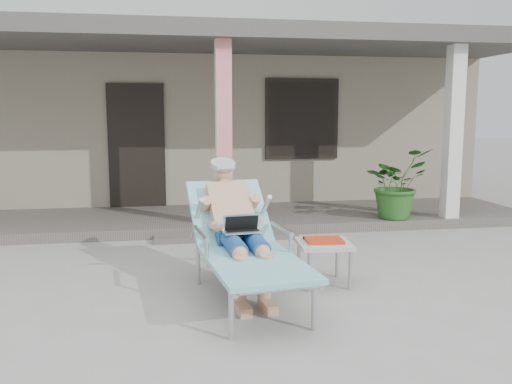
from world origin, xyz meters
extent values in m
plane|color=#9E9E99|center=(0.00, 0.00, 0.00)|extent=(60.00, 60.00, 0.00)
cube|color=gray|center=(0.00, 6.50, 1.50)|extent=(10.00, 5.00, 3.00)
cube|color=#474442|center=(0.00, 6.50, 3.15)|extent=(10.40, 5.40, 0.30)
cube|color=black|center=(-1.30, 3.97, 1.20)|extent=(0.95, 0.06, 2.10)
cube|color=black|center=(1.60, 3.97, 1.65)|extent=(1.20, 0.06, 1.30)
cube|color=black|center=(1.60, 3.96, 1.65)|extent=(1.32, 0.05, 1.42)
cube|color=#605B56|center=(0.00, 3.00, 0.07)|extent=(10.00, 2.00, 0.15)
cube|color=red|center=(0.00, 2.15, 1.45)|extent=(0.22, 0.22, 2.61)
cube|color=silver|center=(3.50, 2.15, 1.45)|extent=(0.22, 0.22, 2.61)
cube|color=#474442|center=(0.00, 3.00, 2.88)|extent=(10.00, 2.30, 0.24)
cube|color=#605B56|center=(0.00, 1.85, 0.04)|extent=(2.00, 0.30, 0.07)
cylinder|color=#B7B7BC|center=(-0.34, -1.51, 0.20)|extent=(0.05, 0.05, 0.41)
cylinder|color=#B7B7BC|center=(0.35, -1.43, 0.20)|extent=(0.05, 0.05, 0.41)
cylinder|color=#B7B7BC|center=(-0.51, -0.08, 0.20)|extent=(0.05, 0.05, 0.41)
cylinder|color=#B7B7BC|center=(0.18, 0.00, 0.20)|extent=(0.05, 0.05, 0.41)
cube|color=#B7B7BC|center=(-0.06, -0.95, 0.42)|extent=(0.84, 1.41, 0.03)
cube|color=#83BFCB|center=(-0.06, -0.95, 0.45)|extent=(0.95, 1.47, 0.04)
cube|color=#B7B7BC|center=(-0.17, 0.02, 0.68)|extent=(0.76, 0.71, 0.54)
cube|color=#83BFCB|center=(-0.17, 0.02, 0.72)|extent=(0.87, 0.80, 0.61)
cylinder|color=#A7A7AA|center=(-0.21, 0.33, 1.21)|extent=(0.30, 0.30, 0.14)
cube|color=silver|center=(-0.11, -0.48, 0.64)|extent=(0.39, 0.30, 0.26)
cube|color=#BBBBB6|center=(0.77, -0.28, 0.42)|extent=(0.57, 0.57, 0.04)
cylinder|color=#B7B7BC|center=(0.56, -0.49, 0.20)|extent=(0.04, 0.04, 0.40)
cylinder|color=#B7B7BC|center=(0.98, -0.49, 0.20)|extent=(0.04, 0.04, 0.40)
cylinder|color=#B7B7BC|center=(0.56, -0.07, 0.20)|extent=(0.04, 0.04, 0.40)
cylinder|color=#B7B7BC|center=(0.98, -0.07, 0.20)|extent=(0.04, 0.04, 0.40)
cube|color=red|center=(0.77, -0.28, 0.46)|extent=(0.39, 0.30, 0.03)
cube|color=black|center=(0.77, -0.14, 0.46)|extent=(0.37, 0.05, 0.04)
imported|color=#26591E|center=(2.66, 2.25, 0.69)|extent=(1.22, 1.16, 1.07)
camera|label=1|loc=(-0.81, -5.50, 1.75)|focal=38.00mm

